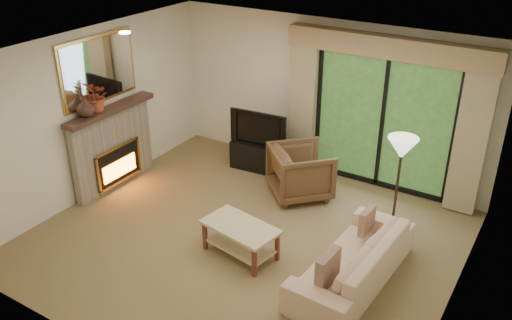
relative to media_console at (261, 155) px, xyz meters
The scene contains 22 objects.
floor 2.17m from the media_console, 64.55° to the right, with size 5.50×5.50×0.00m, color olive.
ceiling 3.19m from the media_console, 64.55° to the right, with size 5.50×5.50×0.00m, color silver.
wall_back 1.51m from the media_console, 30.65° to the left, with size 5.00×5.00×0.00m, color #ECE3C8.
wall_front 4.67m from the media_console, 78.22° to the right, with size 5.00×5.00×0.00m, color #ECE3C8.
wall_left 2.87m from the media_console, 133.05° to the right, with size 5.00×5.00×0.00m, color #ECE3C8.
wall_right 4.29m from the media_console, 27.93° to the right, with size 5.00×5.00×0.00m, color #ECE3C8.
fireplace 2.48m from the media_console, 134.20° to the right, with size 0.24×1.70×1.37m, color gray, non-canonical shape.
mirror 3.03m from the media_console, 135.60° to the right, with size 0.07×1.45×1.02m, color #C38F44, non-canonical shape.
sliding_door 2.17m from the media_console, 14.54° to the left, with size 2.26×0.10×2.16m, color black, non-canonical shape.
curtain_left 1.18m from the media_console, 34.00° to the left, with size 0.45×0.18×2.35m, color tan.
curtain_right 3.44m from the media_console, ahead, with size 0.45×0.18×2.35m, color tan.
cornice 2.86m from the media_console, 12.00° to the left, with size 3.20×0.24×0.32m, color tan.
media_console is the anchor object (origin of this frame).
tv 0.54m from the media_console, ahead, with size 1.02×0.13×0.59m, color black.
armchair 1.12m from the media_console, 24.37° to the right, with size 0.88×0.90×0.82m, color brown.
sofa 3.23m from the media_console, 38.22° to the right, with size 2.09×0.82×0.61m, color beige.
pillow_near 3.59m from the media_console, 46.51° to the right, with size 0.11×0.42×0.42m, color brown.
pillow_far 2.84m from the media_console, 29.50° to the right, with size 0.09×0.34×0.34m, color brown.
coffee_table 2.52m from the media_console, 64.70° to the right, with size 1.00×0.55×0.45m, color #CAB886, non-canonical shape.
floor_lamp 2.80m from the media_console, 16.93° to the right, with size 0.40×0.40×1.51m, color beige, non-canonical shape.
vase 3.03m from the media_console, 127.62° to the right, with size 0.28×0.28×0.29m, color #3E261D.
branches 2.92m from the media_console, 130.67° to the right, with size 0.42×0.36×0.47m, color #AB4629.
Camera 1 is at (3.43, -5.25, 4.36)m, focal length 38.00 mm.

